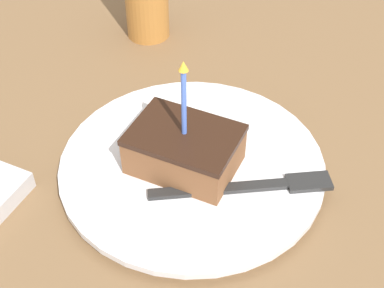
{
  "coord_description": "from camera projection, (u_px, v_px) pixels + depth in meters",
  "views": [
    {
      "loc": [
        0.34,
        0.16,
        0.42
      ],
      "look_at": [
        -0.03,
        -0.02,
        0.04
      ],
      "focal_mm": 50.0,
      "sensor_mm": 36.0,
      "label": 1
    }
  ],
  "objects": [
    {
      "name": "ground_plane",
      "position": [
        193.0,
        207.0,
        0.58
      ],
      "size": [
        2.4,
        2.4,
        0.04
      ],
      "color": "brown",
      "rests_on": "ground"
    },
    {
      "name": "plate",
      "position": [
        192.0,
        165.0,
        0.58
      ],
      "size": [
        0.28,
        0.28,
        0.02
      ],
      "color": "silver",
      "rests_on": "ground_plane"
    },
    {
      "name": "cake_slice",
      "position": [
        184.0,
        149.0,
        0.55
      ],
      "size": [
        0.08,
        0.11,
        0.13
      ],
      "color": "brown",
      "rests_on": "plate"
    },
    {
      "name": "fork",
      "position": [
        254.0,
        186.0,
        0.54
      ],
      "size": [
        0.11,
        0.17,
        0.0
      ],
      "color": "#262626",
      "rests_on": "plate"
    }
  ]
}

